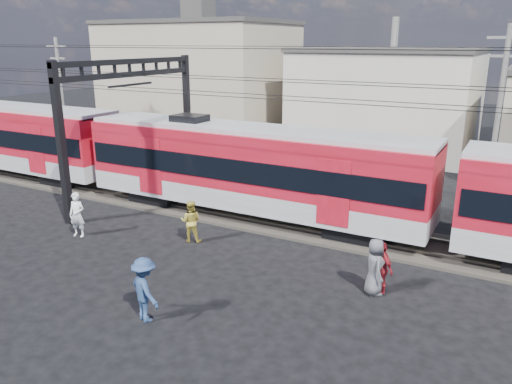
% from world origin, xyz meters
% --- Properties ---
extents(ground, '(120.00, 120.00, 0.00)m').
position_xyz_m(ground, '(0.00, 0.00, 0.00)').
color(ground, black).
rests_on(ground, ground).
extents(track_bed, '(70.00, 3.40, 0.12)m').
position_xyz_m(track_bed, '(0.00, 8.00, 0.06)').
color(track_bed, '#2D2823').
rests_on(track_bed, ground).
extents(rail_near, '(70.00, 0.12, 0.12)m').
position_xyz_m(rail_near, '(0.00, 7.25, 0.18)').
color(rail_near, '#59544C').
rests_on(rail_near, track_bed).
extents(rail_far, '(70.00, 0.12, 0.12)m').
position_xyz_m(rail_far, '(0.00, 8.75, 0.18)').
color(rail_far, '#59544C').
rests_on(rail_far, track_bed).
extents(commuter_train, '(50.30, 3.08, 4.17)m').
position_xyz_m(commuter_train, '(-3.14, 8.00, 2.40)').
color(commuter_train, black).
rests_on(commuter_train, ground).
extents(catenary, '(70.00, 9.30, 7.52)m').
position_xyz_m(catenary, '(-8.65, 8.00, 5.14)').
color(catenary, black).
rests_on(catenary, ground).
extents(building_west, '(14.28, 10.20, 9.30)m').
position_xyz_m(building_west, '(-17.00, 24.00, 4.66)').
color(building_west, tan).
rests_on(building_west, ground).
extents(building_midwest, '(12.24, 12.24, 7.30)m').
position_xyz_m(building_midwest, '(-2.00, 27.00, 3.66)').
color(building_midwest, '#B8B2A1').
rests_on(building_midwest, ground).
extents(utility_pole_mid, '(1.80, 0.24, 8.50)m').
position_xyz_m(utility_pole_mid, '(6.00, 15.00, 4.53)').
color(utility_pole_mid, slate).
rests_on(utility_pole_mid, ground).
extents(utility_pole_west, '(1.80, 0.24, 8.00)m').
position_xyz_m(utility_pole_west, '(-22.00, 14.00, 4.28)').
color(utility_pole_west, slate).
rests_on(utility_pole_west, ground).
extents(pedestrian_a, '(0.76, 0.59, 1.86)m').
position_xyz_m(pedestrian_a, '(-8.44, 2.58, 0.93)').
color(pedestrian_a, white).
rests_on(pedestrian_a, ground).
extents(pedestrian_b, '(1.02, 0.91, 1.72)m').
position_xyz_m(pedestrian_b, '(-4.02, 4.35, 0.86)').
color(pedestrian_b, gold).
rests_on(pedestrian_b, ground).
extents(pedestrian_c, '(1.43, 1.14, 1.94)m').
position_xyz_m(pedestrian_c, '(-1.68, -1.12, 0.97)').
color(pedestrian_c, navy).
rests_on(pedestrian_c, ground).
extents(pedestrian_d, '(1.07, 0.91, 1.72)m').
position_xyz_m(pedestrian_d, '(3.79, 3.75, 0.86)').
color(pedestrian_d, maroon).
rests_on(pedestrian_d, ground).
extents(pedestrian_e, '(0.99, 1.08, 1.86)m').
position_xyz_m(pedestrian_e, '(3.64, 3.58, 0.93)').
color(pedestrian_e, '#54545A').
rests_on(pedestrian_e, ground).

